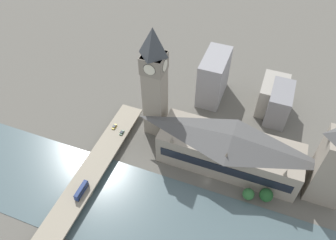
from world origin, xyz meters
TOP-DOWN VIEW (x-y plane):
  - ground_plane at (0.00, 0.00)m, footprint 600.00×600.00m
  - river_water at (-33.56, 0.00)m, footprint 55.12×360.00m
  - parliament_hall at (16.48, -8.00)m, footprint 27.42×84.72m
  - clock_tower at (28.81, 44.66)m, footprint 13.83×13.83m
  - victoria_tower at (16.54, -63.69)m, footprint 18.65×18.65m
  - road_bridge at (-33.56, 66.63)m, footprint 142.24×15.34m
  - double_decker_bus_lead at (-36.08, 63.83)m, footprint 11.91×2.51m
  - car_northbound_mid at (15.39, 69.72)m, footprint 4.58×1.91m
  - car_southbound_lead at (12.50, 62.70)m, footprint 4.23×1.93m
  - city_block_west at (75.15, 18.16)m, footprint 33.37×16.72m
  - city_block_center at (70.25, -30.58)m, footprint 27.95×14.37m
  - city_block_east at (77.37, -25.11)m, footprint 27.64×17.88m
  - tree_embankment_near at (-3.19, -25.09)m, footprint 6.83×6.83m
  - tree_embankment_mid at (-1.17, -34.53)m, footprint 7.76×7.76m

SIDE VIEW (x-z plane):
  - ground_plane at x=0.00m, z-range 0.00..0.00m
  - river_water at x=-33.56m, z-range 0.00..0.30m
  - road_bridge at x=-33.56m, z-range 1.57..6.66m
  - tree_embankment_near at x=-3.19m, z-range 0.74..9.06m
  - car_southbound_lead at x=12.50m, z-range 5.09..6.48m
  - car_northbound_mid at x=15.39m, z-range 5.09..6.51m
  - tree_embankment_mid at x=-1.17m, z-range 1.18..11.34m
  - double_decker_bus_lead at x=-36.08m, z-range 5.35..10.17m
  - city_block_east at x=77.37m, z-range 0.00..23.14m
  - city_block_center at x=70.25m, z-range 0.00..24.23m
  - parliament_hall at x=16.48m, z-range -0.08..27.66m
  - city_block_west at x=75.15m, z-range 0.00..35.46m
  - victoria_tower at x=16.54m, z-range -2.00..57.16m
  - clock_tower at x=28.81m, z-range 2.73..81.55m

